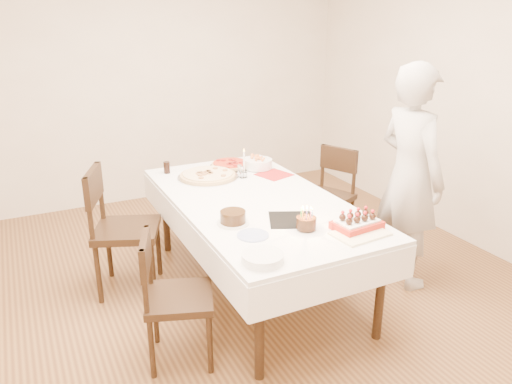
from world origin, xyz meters
name	(u,v)px	position (x,y,z in m)	size (l,w,h in m)	color
floor	(253,296)	(0.00, 0.00, 0.00)	(5.00, 5.00, 0.00)	#56331D
wall_back	(154,80)	(0.00, 2.50, 1.35)	(4.50, 0.04, 2.70)	beige
wall_right	(487,99)	(2.25, 0.00, 1.35)	(0.04, 5.00, 2.70)	beige
dining_table	(256,244)	(0.08, 0.11, 0.38)	(1.14, 2.14, 0.75)	white
chair_right_savory	(326,198)	(1.02, 0.57, 0.45)	(0.46, 0.46, 0.90)	black
chair_left_savory	(127,230)	(-0.80, 0.54, 0.50)	(0.51, 0.51, 1.00)	black
chair_left_dessert	(180,298)	(-0.71, -0.44, 0.43)	(0.44, 0.44, 0.86)	black
person	(410,177)	(1.20, -0.27, 0.87)	(0.63, 0.42, 1.74)	#BCB8B1
pizza_white	(208,175)	(-0.06, 0.74, 0.77)	(0.51, 0.51, 0.04)	beige
pizza_pepperoni	(230,165)	(0.23, 0.94, 0.77)	(0.37, 0.37, 0.04)	red
red_placemat	(274,175)	(0.47, 0.57, 0.75)	(0.25, 0.25, 0.01)	#B21E1E
pasta_bowl	(258,164)	(0.43, 0.78, 0.80)	(0.25, 0.25, 0.08)	white
taper_candle	(244,163)	(0.22, 0.62, 0.88)	(0.05, 0.05, 0.25)	white
shaker_pair	(242,172)	(0.19, 0.61, 0.80)	(0.09, 0.09, 0.10)	white
cola_glass	(167,168)	(-0.33, 1.02, 0.80)	(0.05, 0.05, 0.10)	black
layer_cake	(233,217)	(-0.25, -0.22, 0.79)	(0.21, 0.21, 0.09)	#311D0C
cake_board	(291,220)	(0.12, -0.34, 0.75)	(0.29, 0.29, 0.01)	black
birthday_cake	(306,218)	(0.13, -0.52, 0.83)	(0.13, 0.13, 0.14)	#3E2111
strawberry_box	(357,223)	(0.43, -0.65, 0.79)	(0.30, 0.20, 0.08)	#A81F13
box_lid	(360,235)	(0.39, -0.73, 0.75)	(0.34, 0.23, 0.03)	beige
plate_stack	(263,258)	(-0.32, -0.78, 0.77)	(0.24, 0.24, 0.05)	white
china_plate	(253,235)	(-0.22, -0.45, 0.75)	(0.20, 0.20, 0.01)	white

